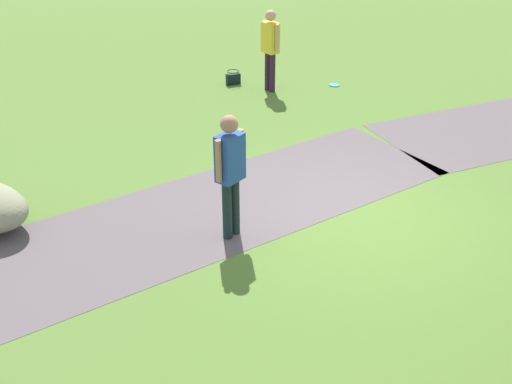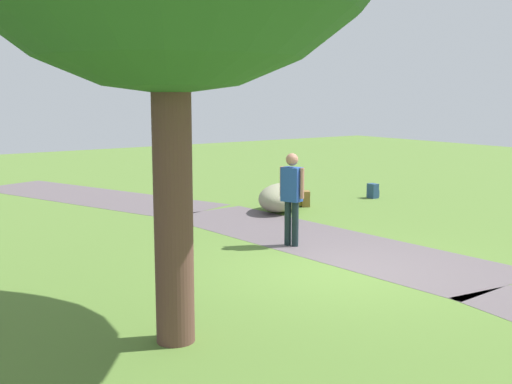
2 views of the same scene
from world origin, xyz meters
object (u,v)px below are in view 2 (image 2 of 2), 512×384
object	(u,v)px
man_near_boulder	(292,192)
spare_backpack_on_lawn	(373,191)
lawn_boulder	(280,198)
backpack_by_boulder	(305,199)

from	to	relation	value
man_near_boulder	spare_backpack_on_lawn	distance (m)	6.21
man_near_boulder	spare_backpack_on_lawn	bearing A→B (deg)	-60.17
lawn_boulder	spare_backpack_on_lawn	distance (m)	3.32
man_near_boulder	backpack_by_boulder	world-z (taller)	man_near_boulder
man_near_boulder	backpack_by_boulder	size ratio (longest dim) A/B	4.42
man_near_boulder	backpack_by_boulder	bearing A→B (deg)	-43.33
lawn_boulder	backpack_by_boulder	world-z (taller)	lawn_boulder
lawn_boulder	man_near_boulder	world-z (taller)	man_near_boulder
man_near_boulder	spare_backpack_on_lawn	world-z (taller)	man_near_boulder
lawn_boulder	man_near_boulder	distance (m)	3.65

